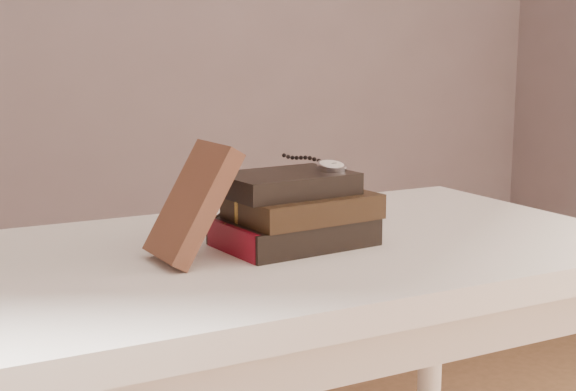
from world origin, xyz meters
TOP-DOWN VIEW (x-y plane):
  - table at (0.00, 0.35)m, footprint 1.00×0.60m
  - book_stack at (-0.02, 0.34)m, footprint 0.23×0.17m
  - journal at (-0.18, 0.32)m, footprint 0.11×0.11m
  - pocket_watch at (0.04, 0.34)m, footprint 0.05×0.15m
  - eyeglasses at (-0.10, 0.40)m, footprint 0.10×0.11m

SIDE VIEW (x-z plane):
  - table at x=0.00m, z-range 0.28..1.03m
  - book_stack at x=-0.02m, z-range 0.75..0.85m
  - eyeglasses at x=-0.10m, z-range 0.79..0.83m
  - journal at x=-0.18m, z-range 0.75..0.91m
  - pocket_watch at x=0.04m, z-range 0.86..0.87m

